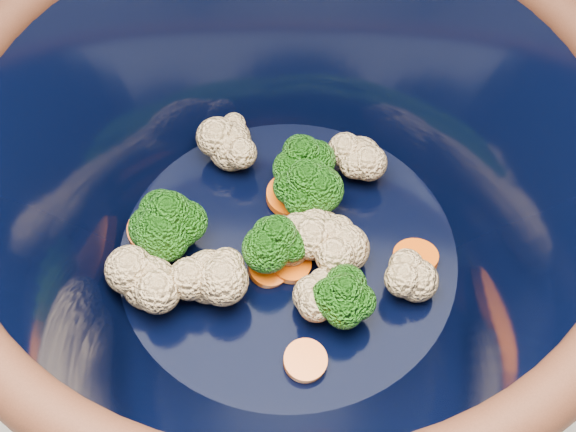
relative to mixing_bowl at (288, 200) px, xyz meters
The scene contains 2 objects.
mixing_bowl is the anchor object (origin of this frame).
vegetable_pile 0.04m from the mixing_bowl, 158.17° to the left, with size 0.20×0.18×0.05m.
Camera 1 is at (0.11, -0.27, 1.38)m, focal length 50.00 mm.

